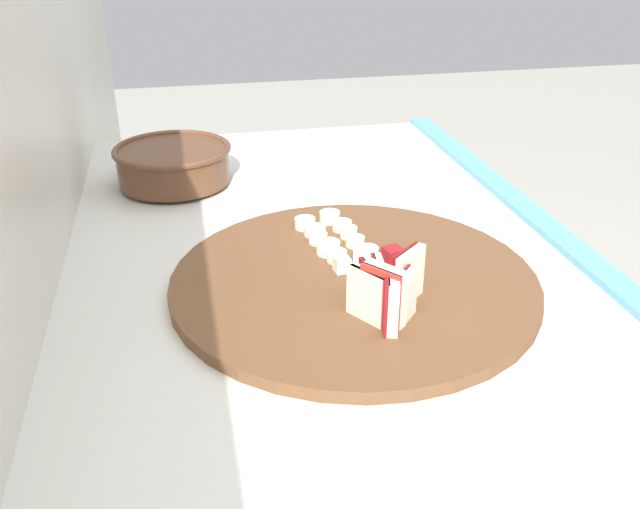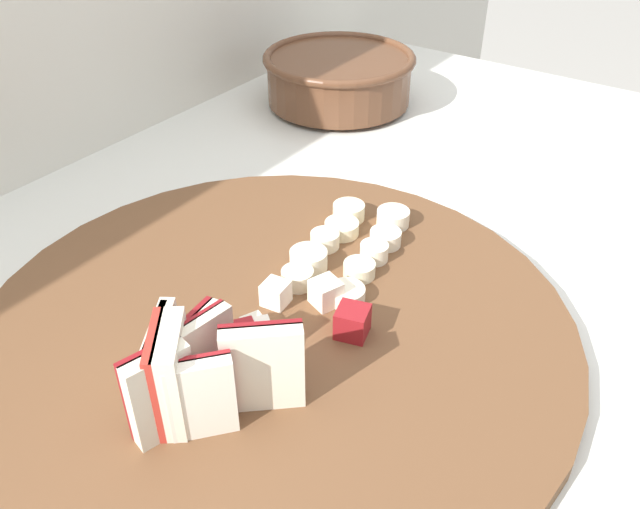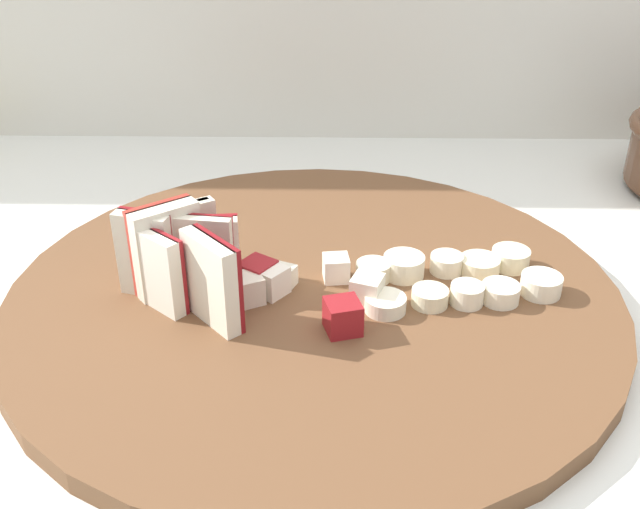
{
  "view_description": "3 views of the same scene",
  "coord_description": "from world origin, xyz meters",
  "px_view_note": "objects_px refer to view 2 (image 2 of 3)",
  "views": [
    {
      "loc": [
        -0.69,
        0.17,
        1.32
      ],
      "look_at": [
        0.03,
        0.02,
        0.94
      ],
      "focal_mm": 38.62,
      "sensor_mm": 36.0,
      "label": 1
    },
    {
      "loc": [
        -0.28,
        -0.24,
        1.25
      ],
      "look_at": [
        0.03,
        -0.03,
        0.97
      ],
      "focal_mm": 37.08,
      "sensor_mm": 36.0,
      "label": 2
    },
    {
      "loc": [
        0.01,
        -0.45,
        1.21
      ],
      "look_at": [
        -0.0,
        -0.01,
        0.95
      ],
      "focal_mm": 41.2,
      "sensor_mm": 36.0,
      "label": 3
    }
  ],
  "objects_px": {
    "apple_dice_pile": "(285,325)",
    "banana_slice_rows": "(348,246)",
    "ceramic_bowl": "(339,76)",
    "apple_wedge_fan": "(194,371)",
    "cutting_board": "(275,327)"
  },
  "relations": [
    {
      "from": "apple_dice_pile",
      "to": "banana_slice_rows",
      "type": "distance_m",
      "value": 0.11
    },
    {
      "from": "apple_dice_pile",
      "to": "ceramic_bowl",
      "type": "height_order",
      "value": "ceramic_bowl"
    },
    {
      "from": "ceramic_bowl",
      "to": "apple_wedge_fan",
      "type": "bearing_deg",
      "value": -155.9
    },
    {
      "from": "cutting_board",
      "to": "apple_wedge_fan",
      "type": "distance_m",
      "value": 0.1
    },
    {
      "from": "cutting_board",
      "to": "ceramic_bowl",
      "type": "distance_m",
      "value": 0.43
    },
    {
      "from": "cutting_board",
      "to": "apple_dice_pile",
      "type": "xyz_separation_m",
      "value": [
        -0.01,
        -0.02,
        0.02
      ]
    },
    {
      "from": "cutting_board",
      "to": "ceramic_bowl",
      "type": "bearing_deg",
      "value": 27.62
    },
    {
      "from": "apple_wedge_fan",
      "to": "apple_dice_pile",
      "type": "bearing_deg",
      "value": -3.88
    },
    {
      "from": "cutting_board",
      "to": "apple_wedge_fan",
      "type": "relative_size",
      "value": 4.55
    },
    {
      "from": "cutting_board",
      "to": "apple_dice_pile",
      "type": "height_order",
      "value": "apple_dice_pile"
    },
    {
      "from": "apple_wedge_fan",
      "to": "apple_dice_pile",
      "type": "relative_size",
      "value": 0.88
    },
    {
      "from": "cutting_board",
      "to": "apple_dice_pile",
      "type": "bearing_deg",
      "value": -118.9
    },
    {
      "from": "banana_slice_rows",
      "to": "ceramic_bowl",
      "type": "bearing_deg",
      "value": 35.04
    },
    {
      "from": "apple_wedge_fan",
      "to": "apple_dice_pile",
      "type": "xyz_separation_m",
      "value": [
        0.08,
        -0.01,
        -0.02
      ]
    },
    {
      "from": "cutting_board",
      "to": "ceramic_bowl",
      "type": "height_order",
      "value": "ceramic_bowl"
    }
  ]
}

